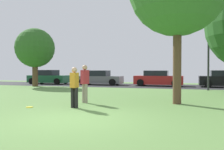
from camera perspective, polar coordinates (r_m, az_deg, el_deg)
ground_plane at (r=7.23m, az=-8.65°, el=-10.35°), size 44.00×44.00×0.00m
road_strip at (r=22.63m, az=9.36°, el=-2.54°), size 44.00×6.40×0.01m
maple_tree_near at (r=22.85m, az=-17.68°, el=6.03°), size 3.50×3.50×5.20m
person_thrower at (r=10.74m, az=-6.42°, el=-1.62°), size 0.34×0.39×1.67m
person_bystander at (r=9.37m, az=-8.85°, el=-2.49°), size 0.30×0.34×1.56m
frisbee_disc at (r=9.95m, az=-18.86°, el=-7.17°), size 0.27×0.27×0.03m
parked_car_green at (r=26.62m, az=-14.71°, el=-0.58°), size 4.25×2.07×1.47m
parked_car_grey at (r=24.18m, az=-2.90°, el=-0.76°), size 4.40×1.97×1.42m
parked_car_red at (r=22.80m, az=10.81°, el=-0.87°), size 4.40×2.01×1.42m
street_lamp_post at (r=18.65m, az=21.75°, el=3.53°), size 0.14×0.14×4.50m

